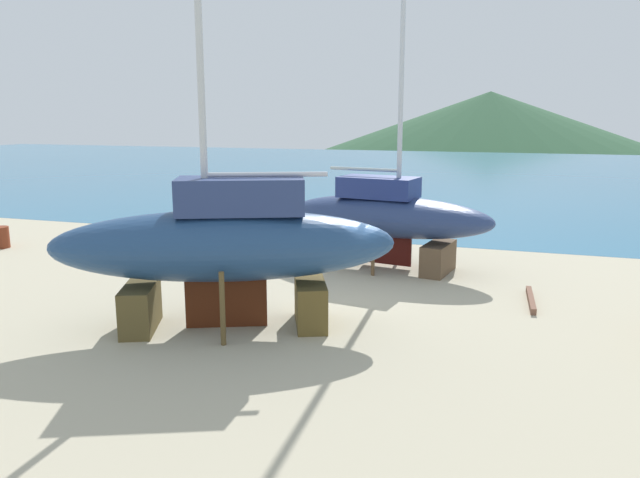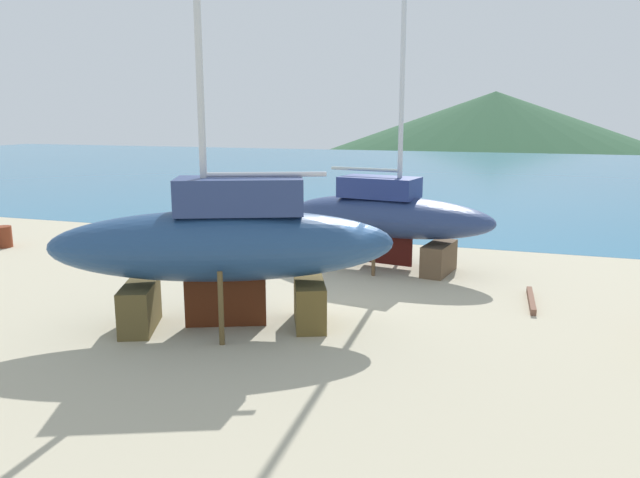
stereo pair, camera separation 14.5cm
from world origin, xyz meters
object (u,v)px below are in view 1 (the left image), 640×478
(sailboat_mid_port, at_px, (387,216))
(worker, at_px, (281,224))
(sailboat_small_center, at_px, (226,244))
(barrel_tipped_left, at_px, (0,237))

(sailboat_mid_port, distance_m, worker, 4.92)
(sailboat_small_center, bearing_deg, sailboat_mid_port, -131.62)
(sailboat_mid_port, height_order, worker, sailboat_mid_port)
(sailboat_mid_port, distance_m, barrel_tipped_left, 14.78)
(sailboat_mid_port, height_order, sailboat_small_center, sailboat_small_center)
(sailboat_mid_port, bearing_deg, sailboat_small_center, -99.60)
(sailboat_small_center, bearing_deg, barrel_tipped_left, -46.38)
(sailboat_small_center, xyz_separation_m, barrel_tipped_left, (-12.25, 5.36, -1.62))
(sailboat_mid_port, relative_size, sailboat_small_center, 0.86)
(sailboat_mid_port, xyz_separation_m, sailboat_small_center, (-2.38, -6.96, 0.31))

